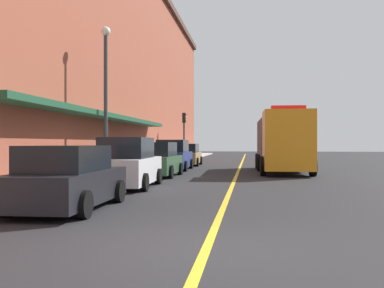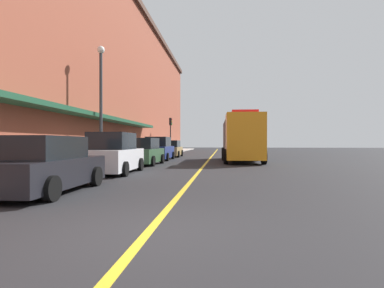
% 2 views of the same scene
% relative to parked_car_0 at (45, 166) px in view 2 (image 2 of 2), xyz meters
% --- Properties ---
extents(ground_plane, '(112.00, 112.00, 0.00)m').
position_rel_parked_car_0_xyz_m(ground_plane, '(3.88, 21.43, -0.76)').
color(ground_plane, '#232326').
extents(sidewalk_left, '(2.40, 70.00, 0.15)m').
position_rel_parked_car_0_xyz_m(sidewalk_left, '(-2.32, 21.43, -0.69)').
color(sidewalk_left, '#ADA8A0').
rests_on(sidewalk_left, ground).
extents(lane_center_stripe, '(0.16, 70.00, 0.01)m').
position_rel_parked_car_0_xyz_m(lane_center_stripe, '(3.88, 21.43, -0.76)').
color(lane_center_stripe, gold).
rests_on(lane_center_stripe, ground).
extents(brick_building_left, '(13.40, 64.00, 15.83)m').
position_rel_parked_car_0_xyz_m(brick_building_left, '(-9.63, 20.43, 7.16)').
color(brick_building_left, brown).
rests_on(brick_building_left, ground).
extents(parked_car_0, '(2.10, 4.38, 1.62)m').
position_rel_parked_car_0_xyz_m(parked_car_0, '(0.00, 0.00, 0.00)').
color(parked_car_0, black).
rests_on(parked_car_0, ground).
extents(parked_car_1, '(2.13, 4.42, 1.89)m').
position_rel_parked_car_0_xyz_m(parked_car_1, '(0.00, 5.49, 0.11)').
color(parked_car_1, silver).
rests_on(parked_car_1, ground).
extents(parked_car_2, '(2.17, 4.19, 1.72)m').
position_rel_parked_car_0_xyz_m(parked_car_2, '(-0.06, 10.93, 0.04)').
color(parked_car_2, '#2D5133').
rests_on(parked_car_2, ground).
extents(parked_car_3, '(2.12, 4.79, 1.88)m').
position_rel_parked_car_0_xyz_m(parked_car_3, '(-0.16, 16.27, 0.11)').
color(parked_car_3, navy).
rests_on(parked_car_3, ground).
extents(parked_car_4, '(2.13, 4.78, 1.63)m').
position_rel_parked_car_0_xyz_m(parked_car_4, '(-0.13, 21.82, 0.01)').
color(parked_car_4, '#A5844C').
rests_on(parked_car_4, ground).
extents(utility_truck, '(2.98, 8.80, 3.57)m').
position_rel_parked_car_0_xyz_m(utility_truck, '(6.41, 15.18, 0.94)').
color(utility_truck, orange).
rests_on(utility_truck, ground).
extents(parking_meter_0, '(0.14, 0.18, 1.33)m').
position_rel_parked_car_0_xyz_m(parking_meter_0, '(-1.47, 22.96, 0.30)').
color(parking_meter_0, '#4C4C51').
rests_on(parking_meter_0, sidewalk_left).
extents(parking_meter_1, '(0.14, 0.18, 1.33)m').
position_rel_parked_car_0_xyz_m(parking_meter_1, '(-1.47, 9.51, 0.30)').
color(parking_meter_1, '#4C4C51').
rests_on(parking_meter_1, sidewalk_left).
extents(parking_meter_2, '(0.14, 0.18, 1.33)m').
position_rel_parked_car_0_xyz_m(parking_meter_2, '(-1.47, 9.11, 0.30)').
color(parking_meter_2, '#4C4C51').
rests_on(parking_meter_2, sidewalk_left).
extents(street_lamp_left, '(0.44, 0.44, 6.94)m').
position_rel_parked_car_0_xyz_m(street_lamp_left, '(-2.07, 8.99, 3.64)').
color(street_lamp_left, '#33383D').
rests_on(street_lamp_left, sidewalk_left).
extents(traffic_light_near, '(0.38, 0.36, 4.30)m').
position_rel_parked_car_0_xyz_m(traffic_light_near, '(-1.40, 28.93, 2.39)').
color(traffic_light_near, '#232326').
rests_on(traffic_light_near, sidewalk_left).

